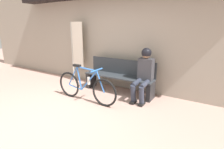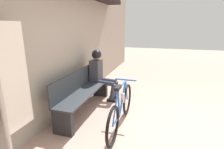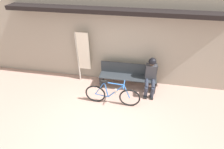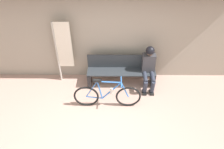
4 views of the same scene
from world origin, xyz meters
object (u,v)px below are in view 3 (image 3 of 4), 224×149
(person_seated, at_px, (151,74))
(banner_pole, at_px, (82,53))
(park_bench_near, at_px, (128,77))
(bicycle, at_px, (112,95))

(person_seated, relative_size, banner_pole, 0.67)
(person_seated, distance_m, banner_pole, 2.35)
(park_bench_near, relative_size, person_seated, 1.53)
(bicycle, relative_size, person_seated, 1.36)
(bicycle, height_order, person_seated, person_seated)
(bicycle, distance_m, person_seated, 1.39)
(park_bench_near, xyz_separation_m, bicycle, (-0.37, -0.91, -0.07))
(bicycle, relative_size, banner_pole, 0.92)
(person_seated, bearing_deg, bicycle, -143.94)
(park_bench_near, bearing_deg, banner_pole, 175.26)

